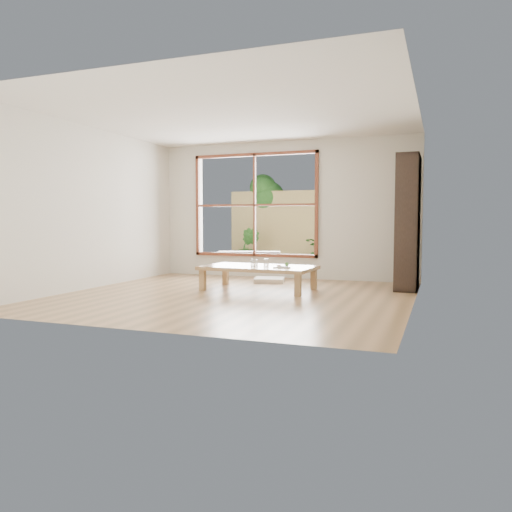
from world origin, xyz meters
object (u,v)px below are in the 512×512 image
at_px(bookshelf, 408,223).
at_px(garden_bench, 249,254).
at_px(low_table, 259,269).
at_px(food_tray, 283,266).

xyz_separation_m(bookshelf, garden_bench, (-3.35, 1.62, -0.68)).
relative_size(low_table, bookshelf, 0.84).
height_order(food_tray, garden_bench, food_tray).
bearing_deg(food_tray, garden_bench, 104.56).
xyz_separation_m(low_table, bookshelf, (2.19, 0.96, 0.73)).
bearing_deg(food_tray, low_table, 148.56).
distance_m(low_table, bookshelf, 2.49).
bearing_deg(low_table, food_tray, -12.85).
height_order(low_table, garden_bench, garden_bench).
relative_size(bookshelf, food_tray, 6.88).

